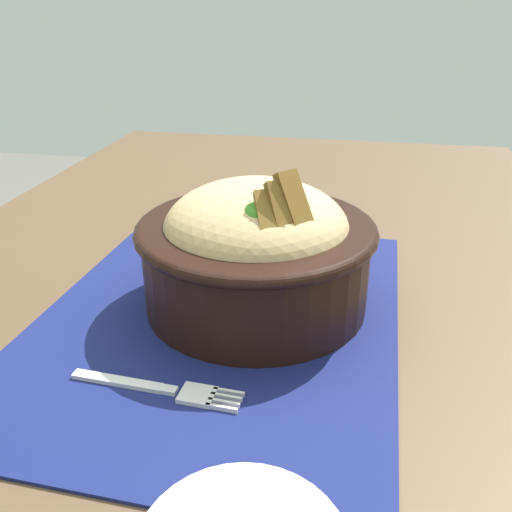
{
  "coord_description": "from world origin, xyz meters",
  "views": [
    {
      "loc": [
        0.45,
        0.1,
        1.01
      ],
      "look_at": [
        0.0,
        0.02,
        0.79
      ],
      "focal_mm": 38.45,
      "sensor_mm": 36.0,
      "label": 1
    }
  ],
  "objects": [
    {
      "name": "table",
      "position": [
        0.0,
        0.0,
        0.67
      ],
      "size": [
        1.4,
        0.79,
        0.74
      ],
      "color": "#4C3826",
      "rests_on": "ground_plane"
    },
    {
      "name": "bowl",
      "position": [
        0.0,
        0.02,
        0.8
      ],
      "size": [
        0.22,
        0.22,
        0.14
      ],
      "color": "black",
      "rests_on": "placemat"
    },
    {
      "name": "placemat",
      "position": [
        0.03,
        -0.01,
        0.74
      ],
      "size": [
        0.44,
        0.34,
        0.0
      ],
      "primitive_type": "cube",
      "rotation": [
        0.0,
        0.0,
        -0.04
      ],
      "color": "#11194C",
      "rests_on": "table"
    },
    {
      "name": "fork",
      "position": [
        0.14,
        -0.03,
        0.74
      ],
      "size": [
        0.02,
        0.14,
        0.0
      ],
      "color": "#BBBBBB",
      "rests_on": "placemat"
    }
  ]
}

